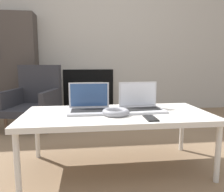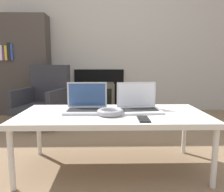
% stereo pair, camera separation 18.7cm
% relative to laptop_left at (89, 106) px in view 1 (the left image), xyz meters
% --- Properties ---
extents(ground_plane, '(14.00, 14.00, 0.00)m').
position_rel_laptop_left_xyz_m(ground_plane, '(0.20, -0.19, -0.47)').
color(ground_plane, '#7A6047').
extents(wall_back, '(7.00, 0.08, 2.60)m').
position_rel_laptop_left_xyz_m(wall_back, '(0.20, 1.98, 0.81)').
color(wall_back, '#ADA89E').
rests_on(wall_back, ground_plane).
extents(table, '(1.34, 0.62, 0.43)m').
position_rel_laptop_left_xyz_m(table, '(0.20, -0.07, -0.08)').
color(table, silver).
rests_on(table, ground_plane).
extents(laptop_left, '(0.31, 0.24, 0.21)m').
position_rel_laptop_left_xyz_m(laptop_left, '(0.00, 0.00, 0.00)').
color(laptop_left, '#B2B2B7').
rests_on(laptop_left, table).
extents(laptop_right, '(0.33, 0.27, 0.21)m').
position_rel_laptop_left_xyz_m(laptop_right, '(0.39, -0.00, 0.00)').
color(laptop_right, silver).
rests_on(laptop_right, table).
extents(headphones, '(0.19, 0.19, 0.04)m').
position_rel_laptop_left_xyz_m(headphones, '(0.18, -0.14, -0.02)').
color(headphones, gray).
rests_on(headphones, table).
extents(phone, '(0.07, 0.15, 0.01)m').
position_rel_laptop_left_xyz_m(phone, '(0.39, -0.27, -0.04)').
color(phone, black).
rests_on(phone, table).
extents(tv, '(0.47, 0.52, 0.48)m').
position_rel_laptop_left_xyz_m(tv, '(0.02, 1.67, -0.23)').
color(tv, '#4C473D').
rests_on(tv, ground_plane).
extents(armchair, '(0.67, 0.73, 0.76)m').
position_rel_laptop_left_xyz_m(armchair, '(-0.65, 1.19, -0.11)').
color(armchair, '#2D2D33').
rests_on(armchair, ground_plane).
extents(bookshelf, '(0.76, 0.32, 1.49)m').
position_rel_laptop_left_xyz_m(bookshelf, '(-1.12, 1.78, 0.28)').
color(bookshelf, '#3F3833').
rests_on(bookshelf, ground_plane).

